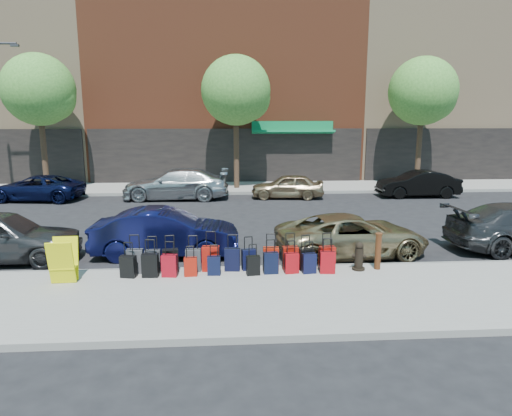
{
  "coord_description": "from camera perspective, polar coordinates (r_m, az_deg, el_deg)",
  "views": [
    {
      "loc": [
        -0.11,
        -16.2,
        4.1
      ],
      "look_at": [
        0.87,
        -1.5,
        1.15
      ],
      "focal_mm": 32.0,
      "sensor_mm": 36.0,
      "label": 1
    }
  ],
  "objects": [
    {
      "name": "tree_right",
      "position": [
        28.08,
        20.39,
        13.31
      ],
      "size": [
        3.8,
        3.8,
        7.27
      ],
      "color": "black",
      "rests_on": "sidewalk_far"
    },
    {
      "name": "tree_center",
      "position": [
        25.74,
        -2.2,
        14.23
      ],
      "size": [
        3.8,
        3.8,
        7.27
      ],
      "color": "black",
      "rests_on": "sidewalk_far"
    },
    {
      "name": "curb_near",
      "position": [
        12.39,
        -3.13,
        -7.65
      ],
      "size": [
        60.0,
        0.08,
        0.15
      ],
      "primitive_type": "cube",
      "color": "gray",
      "rests_on": "ground"
    },
    {
      "name": "display_rack",
      "position": [
        12.02,
        -22.93,
        -6.14
      ],
      "size": [
        0.62,
        0.68,
        1.06
      ],
      "rotation": [
        0.0,
        0.0,
        0.05
      ],
      "color": "yellow",
      "rests_on": "sidewalk_near"
    },
    {
      "name": "suitcase_front_1",
      "position": [
        12.14,
        -12.77,
        -6.47
      ],
      "size": [
        0.4,
        0.23,
        0.94
      ],
      "rotation": [
        0.0,
        0.0,
        0.04
      ],
      "color": "#333338",
      "rests_on": "sidewalk_near"
    },
    {
      "name": "car_near_1",
      "position": [
        13.85,
        -11.19,
        -3.05
      ],
      "size": [
        4.35,
        1.61,
        1.42
      ],
      "primitive_type": "imported",
      "rotation": [
        0.0,
        0.0,
        1.55
      ],
      "color": "#0D1039",
      "rests_on": "ground"
    },
    {
      "name": "suitcase_front_8",
      "position": [
        12.09,
        4.31,
        -6.24
      ],
      "size": [
        0.42,
        0.24,
        0.98
      ],
      "rotation": [
        0.0,
        0.0,
        0.05
      ],
      "color": "maroon",
      "rests_on": "sidewalk_near"
    },
    {
      "name": "building_center",
      "position": [
        34.68,
        -3.83,
        21.06
      ],
      "size": [
        17.0,
        12.85,
        20.0
      ],
      "color": "brown",
      "rests_on": "ground"
    },
    {
      "name": "tree_left",
      "position": [
        27.51,
        -25.25,
        13.01
      ],
      "size": [
        3.8,
        3.8,
        7.27
      ],
      "color": "black",
      "rests_on": "sidewalk_far"
    },
    {
      "name": "suitcase_front_5",
      "position": [
        11.98,
        -2.99,
        -6.43
      ],
      "size": [
        0.41,
        0.25,
        0.95
      ],
      "rotation": [
        0.0,
        0.0,
        -0.08
      ],
      "color": "black",
      "rests_on": "sidewalk_near"
    },
    {
      "name": "suitcase_back_0",
      "position": [
        11.92,
        -15.68,
        -7.05
      ],
      "size": [
        0.41,
        0.29,
        0.9
      ],
      "rotation": [
        0.0,
        0.0,
        -0.2
      ],
      "color": "black",
      "rests_on": "sidewalk_near"
    },
    {
      "name": "suitcase_front_10",
      "position": [
        12.22,
        8.88,
        -6.16
      ],
      "size": [
        0.43,
        0.27,
        0.97
      ],
      "rotation": [
        0.0,
        0.0,
        0.13
      ],
      "color": "#971009",
      "rests_on": "sidewalk_near"
    },
    {
      "name": "car_far_3",
      "position": [
        25.14,
        19.58,
        2.85
      ],
      "size": [
        4.16,
        1.48,
        1.37
      ],
      "primitive_type": "imported",
      "rotation": [
        0.0,
        0.0,
        -1.58
      ],
      "color": "black",
      "rests_on": "ground"
    },
    {
      "name": "suitcase_front_9",
      "position": [
        12.1,
        6.27,
        -6.34
      ],
      "size": [
        0.42,
        0.28,
        0.93
      ],
      "rotation": [
        0.0,
        0.0,
        0.18
      ],
      "color": "black",
      "rests_on": "sidewalk_near"
    },
    {
      "name": "car_far_1",
      "position": [
        23.41,
        -9.99,
        2.97
      ],
      "size": [
        5.38,
        2.35,
        1.54
      ],
      "primitive_type": "imported",
      "rotation": [
        0.0,
        0.0,
        -1.61
      ],
      "color": "silver",
      "rests_on": "ground"
    },
    {
      "name": "building_right",
      "position": [
        38.1,
        22.37,
        17.87
      ],
      "size": [
        15.0,
        12.12,
        18.0
      ],
      "color": "tan",
      "rests_on": "ground"
    },
    {
      "name": "suitcase_back_4",
      "position": [
        11.7,
        -5.27,
        -7.18
      ],
      "size": [
        0.34,
        0.21,
        0.78
      ],
      "rotation": [
        0.0,
        0.0,
        -0.05
      ],
      "color": "black",
      "rests_on": "sidewalk_near"
    },
    {
      "name": "suitcase_back_8",
      "position": [
        11.82,
        4.45,
        -6.86
      ],
      "size": [
        0.38,
        0.25,
        0.85
      ],
      "rotation": [
        0.0,
        0.0,
        0.13
      ],
      "color": "#98090F",
      "rests_on": "sidewalk_near"
    },
    {
      "name": "suitcase_front_4",
      "position": [
        11.98,
        -5.68,
        -6.32
      ],
      "size": [
        0.46,
        0.29,
        1.05
      ],
      "rotation": [
        0.0,
        0.0,
        -0.12
      ],
      "color": "#9E120A",
      "rests_on": "sidewalk_near"
    },
    {
      "name": "ground",
      "position": [
        16.71,
        -3.32,
        -2.9
      ],
      "size": [
        120.0,
        120.0,
        0.0
      ],
      "primitive_type": "plane",
      "color": "black",
      "rests_on": "ground"
    },
    {
      "name": "suitcase_back_2",
      "position": [
        11.74,
        -10.76,
        -7.09
      ],
      "size": [
        0.4,
        0.27,
        0.9
      ],
      "rotation": [
        0.0,
        0.0,
        -0.14
      ],
      "color": "maroon",
      "rests_on": "sidewalk_near"
    },
    {
      "name": "curb_far",
      "position": [
        24.51,
        -3.51,
        1.85
      ],
      "size": [
        60.0,
        0.08,
        0.15
      ],
      "primitive_type": "cube",
      "color": "gray",
      "rests_on": "ground"
    },
    {
      "name": "suitcase_back_1",
      "position": [
        11.81,
        -13.08,
        -6.99
      ],
      "size": [
        0.41,
        0.25,
        0.96
      ],
      "rotation": [
        0.0,
        0.0,
        -0.05
      ],
      "color": "black",
      "rests_on": "sidewalk_near"
    },
    {
      "name": "fire_hydrant",
      "position": [
        12.3,
        12.74,
        -6.0
      ],
      "size": [
        0.38,
        0.34,
        0.75
      ],
      "rotation": [
        0.0,
        0.0,
        -0.3
      ],
      "color": "black",
      "rests_on": "sidewalk_near"
    },
    {
      "name": "suitcase_back_9",
      "position": [
        11.86,
        6.65,
        -6.87
      ],
      "size": [
        0.37,
        0.25,
        0.83
      ],
      "rotation": [
        0.0,
        0.0,
        0.14
      ],
      "color": "black",
      "rests_on": "sidewalk_near"
    },
    {
      "name": "suitcase_back_7",
      "position": [
        11.77,
        1.86,
        -6.86
      ],
      "size": [
        0.39,
        0.24,
        0.89
      ],
      "rotation": [
        0.0,
        0.0,
        0.08
      ],
      "color": "black",
      "rests_on": "sidewalk_near"
    },
    {
      "name": "suitcase_front_6",
      "position": [
        12.03,
        -0.9,
        -6.44
      ],
      "size": [
        0.4,
        0.27,
        0.89
      ],
      "rotation": [
        0.0,
        0.0,
        0.2
      ],
      "color": "black",
      "rests_on": "sidewalk_near"
    },
    {
      "name": "suitcase_front_3",
      "position": [
        12.02,
        -7.85,
        -6.46
      ],
      "size": [
        0.39,
        0.22,
        0.95
      ],
      "rotation": [
        0.0,
        0.0,
        0.01
      ],
      "color": "#39393E",
      "rests_on": "sidewalk_near"
    },
    {
      "name": "car_far_0",
      "position": [
        25.15,
        -25.76,
        2.26
      ],
      "size": [
        4.76,
        2.65,
        1.26
      ],
      "primitive_type": "imported",
      "rotation": [
        0.0,
        0.0,
        -1.7
      ],
      "color": "black",
      "rests_on": "ground"
    },
    {
      "name": "sidewalk_near",
      "position": [
        10.5,
        -2.98,
        -11.23
      ],
      "size": [
        60.0,
        4.0,
        0.15
      ],
      "primitive_type": "cube",
      "color": "gray",
      "rests_on": "ground"
    },
    {
      "name": "sidewalk_far",
      "position": [
        26.5,
        -3.53,
        2.56
      ],
      "size": [
        60.0,
        4.0,
        0.15
      ],
      "primitive_type": "cube",
      "color": "gray",
      "rests_on": "ground"
    },
    {
      "name": "suitcase_back_6",
      "position": [
        11.65,
        -0.36,
        -7.18
      ],
      "size": [
        0.36,
        0.24,
        0.8
      ],
      "rotation": [
        0.0,
        0.0,
        0.13
      ],
      "color": "black",
      "rests_on": "sidewalk_near"
    },
    {
      "name": "suitcase_back_10",
      "position": [
        11.92,
        8.92,
        -6.71
      ],
      "size": [
        0.4,
        0.25,
        0.91
      ],
      "rotation": [
        0.0,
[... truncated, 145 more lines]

